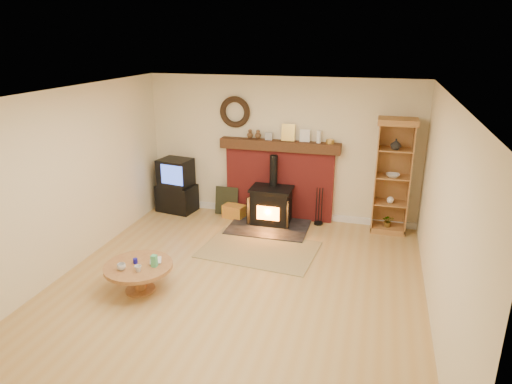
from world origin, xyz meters
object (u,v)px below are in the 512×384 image
(wood_stove, at_px, (271,207))
(coffee_table, at_px, (139,270))
(tv_unit, at_px, (176,186))
(curio_cabinet, at_px, (392,176))

(wood_stove, xyz_separation_m, coffee_table, (-1.16, -2.70, -0.02))
(wood_stove, distance_m, coffee_table, 2.93)
(coffee_table, bearing_deg, wood_stove, 66.77)
(wood_stove, xyz_separation_m, tv_unit, (-1.94, 0.20, 0.16))
(curio_cabinet, xyz_separation_m, coffee_table, (-3.21, -2.98, -0.68))
(wood_stove, height_order, curio_cabinet, curio_cabinet)
(tv_unit, height_order, curio_cabinet, curio_cabinet)
(wood_stove, bearing_deg, curio_cabinet, 7.90)
(wood_stove, relative_size, curio_cabinet, 0.70)
(tv_unit, height_order, coffee_table, tv_unit)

